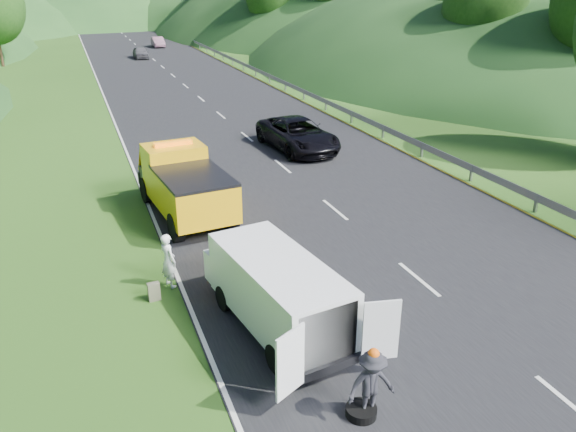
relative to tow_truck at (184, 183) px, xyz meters
name	(u,v)px	position (x,y,z in m)	size (l,w,h in m)	color
ground	(304,267)	(2.64, -5.64, -1.30)	(320.00, 320.00, 0.00)	#38661E
road_surface	(173,76)	(5.64, 34.36, -1.29)	(14.00, 200.00, 0.02)	black
guardrail	(216,57)	(12.94, 46.86, -1.30)	(0.06, 140.00, 1.52)	gray
tree_line_right	(292,46)	(25.64, 54.36, -1.30)	(14.00, 140.00, 14.00)	#285117
hills_backdrop	(117,17)	(9.14, 129.06, -1.30)	(201.00, 288.60, 44.00)	#2D5B23
tow_truck	(184,183)	(0.00, 0.00, 0.00)	(2.89, 6.39, 2.66)	black
white_van	(275,289)	(0.68, -8.48, -0.14)	(3.29, 6.07, 2.05)	black
woman	(171,286)	(-1.55, -5.32, -1.30)	(0.62, 0.45, 1.69)	white
child	(240,299)	(0.18, -6.79, -1.30)	(0.49, 0.38, 1.00)	tan
worker	(369,417)	(1.40, -12.30, -1.30)	(1.05, 0.60, 1.63)	black
suitcase	(154,292)	(-2.11, -5.95, -1.03)	(0.34, 0.19, 0.55)	#5C5C45
spare_tire	(361,416)	(1.25, -12.20, -1.30)	(0.67, 0.67, 0.20)	black
passing_suv	(298,150)	(7.43, 6.88, -1.30)	(2.74, 5.95, 1.65)	black
dist_car_a	(141,59)	(4.43, 48.10, -1.30)	(1.55, 3.86, 1.31)	#444348
dist_car_b	(158,47)	(8.12, 59.12, -1.30)	(1.39, 4.00, 1.32)	#754E61
dist_car_c	(126,31)	(6.89, 87.73, -1.30)	(1.95, 4.80, 1.39)	brown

